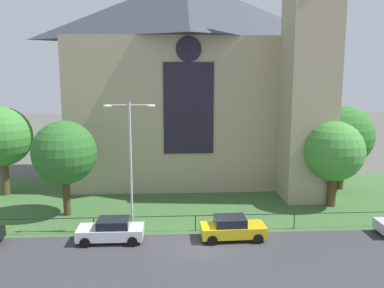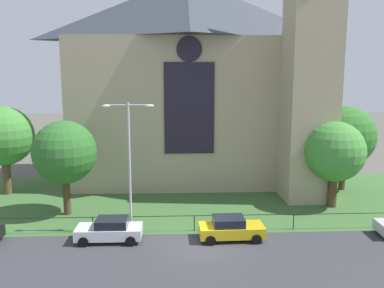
{
  "view_description": "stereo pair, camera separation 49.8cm",
  "coord_description": "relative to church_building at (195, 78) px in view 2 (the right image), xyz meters",
  "views": [
    {
      "loc": [
        -1.96,
        -24.03,
        10.62
      ],
      "look_at": [
        -0.06,
        8.0,
        5.15
      ],
      "focal_mm": 38.04,
      "sensor_mm": 36.0,
      "label": 1
    },
    {
      "loc": [
        -1.46,
        -24.06,
        10.62
      ],
      "look_at": [
        -0.06,
        8.0,
        5.15
      ],
      "focal_mm": 38.04,
      "sensor_mm": 36.0,
      "label": 2
    }
  ],
  "objects": [
    {
      "name": "tree_left_far",
      "position": [
        -17.19,
        -4.86,
        -5.03
      ],
      "size": [
        5.24,
        5.24,
        7.91
      ],
      "color": "brown",
      "rests_on": "ground"
    },
    {
      "name": "road_asphalt",
      "position": [
        -0.63,
        -19.02,
        -10.27
      ],
      "size": [
        120.0,
        8.0,
        0.01
      ],
      "primitive_type": "cube",
      "color": "#38383D",
      "rests_on": "ground"
    },
    {
      "name": "parked_car_yellow",
      "position": [
        1.53,
        -16.02,
        -9.53
      ],
      "size": [
        4.25,
        2.11,
        1.51
      ],
      "rotation": [
        0.0,
        0.0,
        0.03
      ],
      "color": "gold",
      "rests_on": "ground"
    },
    {
      "name": "parked_car_white",
      "position": [
        -6.31,
        -15.95,
        -9.53
      ],
      "size": [
        4.21,
        2.04,
        1.51
      ],
      "rotation": [
        0.0,
        0.0,
        3.14
      ],
      "color": "silver",
      "rests_on": "ground"
    },
    {
      "name": "ground",
      "position": [
        -0.63,
        -7.02,
        -10.27
      ],
      "size": [
        160.0,
        160.0,
        0.0
      ],
      "primitive_type": "plane",
      "color": "#56544C"
    },
    {
      "name": "streetlamp_near",
      "position": [
        -5.07,
        -14.62,
        -4.68
      ],
      "size": [
        3.37,
        0.26,
        8.89
      ],
      "color": "#B2B2B7",
      "rests_on": "ground"
    },
    {
      "name": "tree_right_far",
      "position": [
        13.57,
        -4.81,
        -5.24
      ],
      "size": [
        5.59,
        5.59,
        7.85
      ],
      "color": "brown",
      "rests_on": "ground"
    },
    {
      "name": "church_building",
      "position": [
        0.0,
        0.0,
        0.0
      ],
      "size": [
        23.2,
        16.2,
        26.0
      ],
      "color": "tan",
      "rests_on": "ground"
    },
    {
      "name": "tree_right_near",
      "position": [
        10.71,
        -9.71,
        -5.74
      ],
      "size": [
        4.83,
        4.83,
        6.99
      ],
      "color": "#4C3823",
      "rests_on": "ground"
    },
    {
      "name": "iron_railing",
      "position": [
        -0.77,
        -14.52,
        -9.31
      ],
      "size": [
        27.68,
        0.07,
        1.13
      ],
      "color": "black",
      "rests_on": "ground"
    },
    {
      "name": "tree_left_near",
      "position": [
        -10.38,
        -10.65,
        -5.42
      ],
      "size": [
        4.81,
        4.81,
        7.28
      ],
      "color": "#4C3823",
      "rests_on": "ground"
    },
    {
      "name": "grass_verge",
      "position": [
        -0.63,
        -9.02,
        -10.27
      ],
      "size": [
        120.0,
        20.0,
        0.01
      ],
      "primitive_type": "cube",
      "color": "#3D6633",
      "rests_on": "ground"
    }
  ]
}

